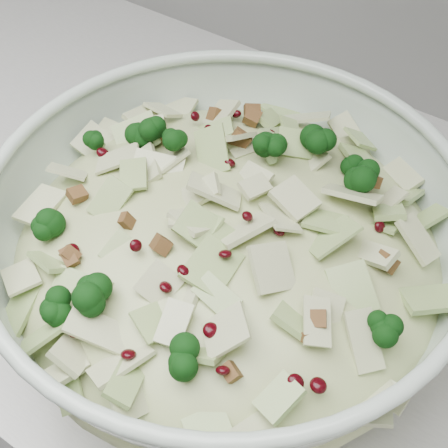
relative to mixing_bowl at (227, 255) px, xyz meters
name	(u,v)px	position (x,y,z in m)	size (l,w,h in m)	color
counter	(19,270)	(-0.53, 0.10, -0.53)	(3.60, 0.60, 0.90)	silver
mixing_bowl	(227,255)	(0.00, 0.00, 0.00)	(0.38, 0.38, 0.15)	#B5C7B9
salad	(227,236)	(0.00, 0.00, 0.02)	(0.41, 0.41, 0.15)	#C3CD8C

